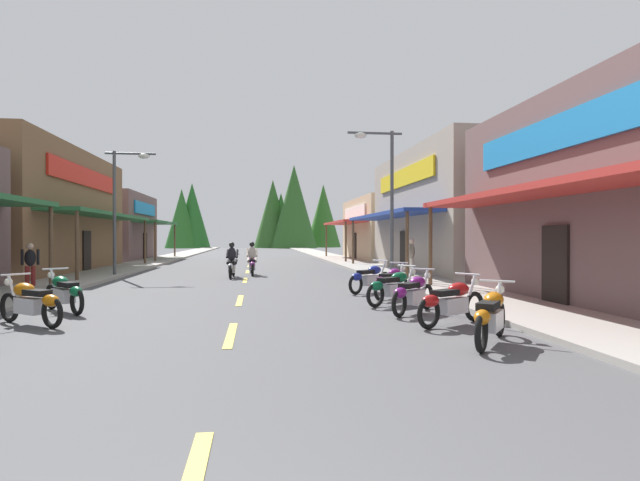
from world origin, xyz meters
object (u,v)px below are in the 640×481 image
Objects in this scene: streetlamp_right at (383,183)px; pedestrian_by_shop at (30,263)px; motorcycle_parked_left_3 at (64,292)px; motorcycle_parked_right_3 at (394,287)px; pedestrian_waiting at (412,255)px; motorcycle_parked_right_4 at (391,282)px; streetlamp_left at (123,194)px; motorcycle_parked_right_1 at (452,301)px; rider_cruising_trailing at (252,261)px; motorcycle_parked_left_2 at (31,302)px; rider_cruising_lead at (232,263)px; motorcycle_parked_right_5 at (370,278)px; motorcycle_parked_right_2 at (413,293)px; motorcycle_parked_right_0 at (491,315)px.

pedestrian_by_shop is at bearing -174.08° from streetlamp_right.
pedestrian_by_shop reaches higher than motorcycle_parked_left_3.
motorcycle_parked_right_3 is 8.66m from pedestrian_waiting.
streetlamp_right is 6.39m from motorcycle_parked_right_4.
motorcycle_parked_right_3 is at bearing -48.00° from streetlamp_left.
motorcycle_parked_right_1 is 0.88× the size of rider_cruising_trailing.
motorcycle_parked_left_2 is 8.10m from pedestrian_by_shop.
rider_cruising_lead is (3.46, 9.74, 0.17)m from motorcycle_parked_left_3.
motorcycle_parked_right_1 is at bearing -138.49° from motorcycle_parked_right_4.
motorcycle_parked_right_1 and motorcycle_parked_right_5 have the same top height.
motorcycle_parked_left_2 is 12.02m from rider_cruising_lead.
motorcycle_parked_left_3 is (-9.56, -7.00, -3.46)m from streetlamp_right.
motorcycle_parked_right_4 is at bearing -145.66° from rider_cruising_lead.
rider_cruising_lead is at bearing -5.07° from pedestrian_waiting.
streetlamp_right is at bearing 30.82° from motorcycle_parked_right_5.
motorcycle_parked_left_3 is at bearing -143.77° from streetlamp_right.
motorcycle_parked_left_3 is 10.34m from rider_cruising_lead.
streetlamp_right reaches higher than motorcycle_parked_right_3.
motorcycle_parked_right_3 is at bearing 64.90° from motorcycle_parked_right_1.
rider_cruising_trailing is 1.24× the size of pedestrian_waiting.
motorcycle_parked_right_4 is 0.78× the size of rider_cruising_lead.
pedestrian_by_shop is (-11.31, 2.44, 0.42)m from motorcycle_parked_right_5.
motorcycle_parked_left_2 is at bearing 138.96° from motorcycle_parked_left_3.
motorcycle_parked_right_1 and motorcycle_parked_right_3 have the same top height.
motorcycle_parked_right_4 is at bearing 37.66° from motorcycle_parked_right_2.
motorcycle_parked_right_2 is at bearing -138.86° from motorcycle_parked_left_2.
motorcycle_parked_right_3 is at bearing 44.98° from motorcycle_parked_right_2.
motorcycle_parked_right_5 is at bearing -109.13° from motorcycle_parked_left_3.
motorcycle_parked_right_0 is at bearing -121.08° from motorcycle_parked_right_3.
motorcycle_parked_right_1 is at bearing -149.14° from motorcycle_parked_left_3.
pedestrian_waiting reaches higher than motorcycle_parked_left_2.
pedestrian_by_shop reaches higher than motorcycle_parked_right_4.
motorcycle_parked_right_3 is 1.05× the size of pedestrian_waiting.
rider_cruising_trailing is 1.35× the size of pedestrian_by_shop.
streetlamp_right is 10.46m from motorcycle_parked_right_1.
motorcycle_parked_right_1 is 14.58m from rider_cruising_trailing.
motorcycle_parked_right_5 is 0.81× the size of rider_cruising_lead.
motorcycle_parked_right_4 is (0.03, 6.39, 0.00)m from motorcycle_parked_right_0.
streetlamp_left reaches higher than motorcycle_parked_right_2.
motorcycle_parked_right_1 is (-1.08, -9.81, -3.46)m from streetlamp_right.
motorcycle_parked_right_2 is (-0.24, 3.44, 0.00)m from motorcycle_parked_right_0.
motorcycle_parked_right_1 is 1.09× the size of motorcycle_parked_right_5.
motorcycle_parked_right_0 is 0.94× the size of motorcycle_parked_right_1.
rider_cruising_trailing is at bearing 51.48° from motorcycle_parked_right_0.
rider_cruising_trailing reaches higher than motorcycle_parked_right_5.
streetlamp_right is (10.96, -3.88, 0.22)m from streetlamp_left.
motorcycle_parked_right_4 is 9.42m from rider_cruising_lead.
streetlamp_right reaches higher than motorcycle_parked_right_5.
motorcycle_parked_right_1 is (9.88, -13.69, -3.24)m from streetlamp_left.
pedestrian_waiting reaches higher than motorcycle_parked_right_3.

